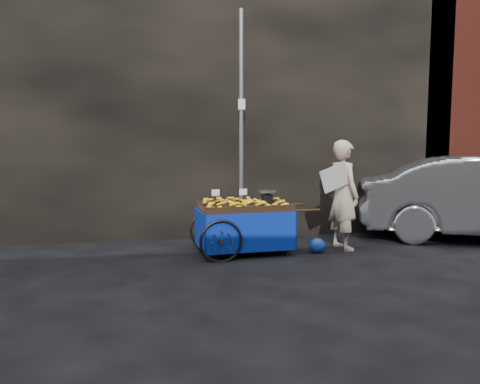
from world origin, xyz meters
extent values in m
plane|color=black|center=(0.00, 0.00, 0.00)|extent=(80.00, 80.00, 0.00)
cube|color=black|center=(-1.00, 2.60, 2.50)|extent=(11.00, 2.00, 5.00)
cube|color=#591E14|center=(5.50, 2.60, 2.50)|extent=(3.00, 2.00, 5.00)
cylinder|color=slate|center=(0.30, 1.30, 2.00)|extent=(0.08, 0.08, 4.00)
cube|color=white|center=(0.30, 1.25, 2.40)|extent=(0.12, 0.02, 0.18)
cube|color=black|center=(0.19, 0.41, 0.70)|extent=(1.46, 0.99, 0.05)
cube|color=black|center=(0.16, 0.82, 0.76)|extent=(1.39, 0.15, 0.09)
cube|color=black|center=(0.23, 0.00, 0.76)|extent=(1.39, 0.15, 0.09)
cube|color=black|center=(0.83, 0.11, 0.35)|extent=(0.05, 0.05, 0.70)
cube|color=black|center=(0.77, 0.81, 0.35)|extent=(0.05, 0.05, 0.70)
cylinder|color=black|center=(1.14, 0.14, 0.70)|extent=(0.44, 0.07, 0.03)
cylinder|color=black|center=(1.08, 0.83, 0.70)|extent=(0.44, 0.07, 0.03)
torus|color=black|center=(-0.24, -0.10, 0.30)|extent=(0.65, 0.10, 0.65)
torus|color=black|center=(-0.32, 0.84, 0.30)|extent=(0.65, 0.10, 0.65)
cylinder|color=black|center=(-0.28, 0.37, 0.30)|extent=(0.13, 0.98, 0.04)
cube|color=#08199A|center=(0.23, -0.03, 0.40)|extent=(1.42, 0.14, 0.59)
cube|color=#08199A|center=(0.16, 0.85, 0.40)|extent=(1.42, 0.14, 0.59)
cube|color=#08199A|center=(-0.51, 0.35, 0.40)|extent=(0.10, 0.90, 0.59)
cube|color=#08199A|center=(0.90, 0.47, 0.40)|extent=(0.10, 0.90, 0.59)
cube|color=black|center=(0.58, 0.49, 0.84)|extent=(0.17, 0.13, 0.14)
cylinder|color=silver|center=(0.58, 0.49, 0.97)|extent=(0.32, 0.32, 0.03)
cube|color=white|center=(-0.27, 0.27, 0.98)|extent=(0.12, 0.02, 0.10)
cube|color=white|center=(0.16, 0.31, 0.98)|extent=(0.12, 0.02, 0.10)
imported|color=tan|center=(1.83, 0.39, 0.89)|extent=(0.59, 0.74, 1.79)
cube|color=beige|center=(1.59, 0.16, 1.20)|extent=(0.57, 0.15, 0.50)
ellipsoid|color=#173DB1|center=(1.34, 0.19, 0.12)|extent=(0.26, 0.21, 0.23)
camera|label=1|loc=(-1.11, -6.77, 1.76)|focal=35.00mm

